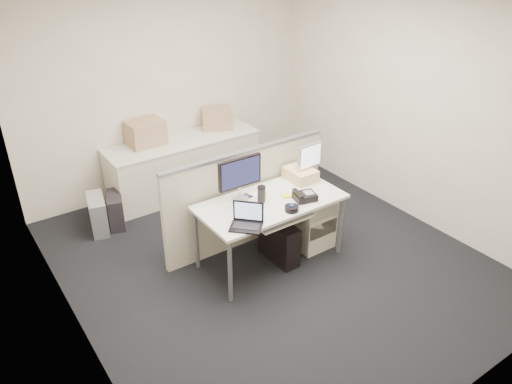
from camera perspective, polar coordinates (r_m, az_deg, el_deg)
floor at (r=5.45m, az=1.57°, el=-7.74°), size 4.00×4.50×0.01m
wall_back at (r=6.62m, az=-10.10°, el=11.66°), size 4.00×0.02×2.70m
wall_front at (r=3.47m, az=24.56°, el=-7.01°), size 4.00×0.02×2.70m
wall_left at (r=4.04m, az=-21.72°, el=-1.23°), size 0.02×4.50×2.70m
wall_right at (r=6.11m, az=17.27°, el=9.42°), size 0.02×4.50×2.70m
desk at (r=5.09m, az=1.66°, el=-1.64°), size 1.50×0.75×0.73m
keyboard_tray at (r=4.99m, az=2.88°, el=-2.93°), size 0.62×0.32×0.02m
drawer_pedestal at (r=5.59m, az=5.87°, el=-2.82°), size 0.40×0.55×0.65m
cubicle_partition at (r=5.46m, az=-1.12°, el=-0.76°), size 2.00×0.06×1.10m
back_counter at (r=6.70m, az=-8.20°, el=2.93°), size 2.00×0.60×0.72m
monitor_main at (r=4.95m, az=-1.86°, el=1.43°), size 0.48×0.19×0.47m
monitor_small at (r=5.46m, az=6.10°, el=3.49°), size 0.33×0.18×0.39m
laptop at (r=4.56m, az=-1.15°, el=-2.94°), size 0.36×0.36×0.22m
trackball at (r=4.88m, az=4.10°, el=-1.89°), size 0.15×0.15×0.05m
desk_phone at (r=5.08m, az=5.61°, el=-0.52°), size 0.25×0.22×0.07m
paper_stack at (r=5.08m, az=-0.22°, el=-0.78°), size 0.28×0.32×0.01m
sticky_pad at (r=5.14m, az=3.41°, el=-0.45°), size 0.10×0.10×0.01m
travel_mug at (r=4.98m, az=0.62°, el=-0.37°), size 0.09×0.09×0.17m
banana at (r=5.12m, az=1.01°, el=-0.37°), size 0.14×0.14×0.04m
cellphone at (r=5.12m, az=-0.92°, el=-0.47°), size 0.08×0.12×0.01m
manila_folders at (r=5.47m, az=5.10°, el=2.05°), size 0.27×0.34×0.13m
keyboard at (r=4.98m, az=2.15°, el=-2.67°), size 0.47×0.21×0.03m
pc_tower_desk at (r=5.33m, az=2.66°, el=-5.67°), size 0.21×0.49×0.45m
pc_tower_spare_dark at (r=6.17m, az=-15.72°, el=-1.97°), size 0.30×0.45×0.39m
pc_tower_spare_silver at (r=6.12m, az=-17.63°, el=-2.42°), size 0.28×0.48×0.42m
cardboard_box_left at (r=6.43m, az=-12.50°, el=6.53°), size 0.45×0.35×0.33m
cardboard_box_right at (r=6.86m, az=-4.47°, el=8.35°), size 0.50×0.46×0.29m
red_binder at (r=6.39m, az=-13.30°, el=5.90°), size 0.14×0.27×0.25m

